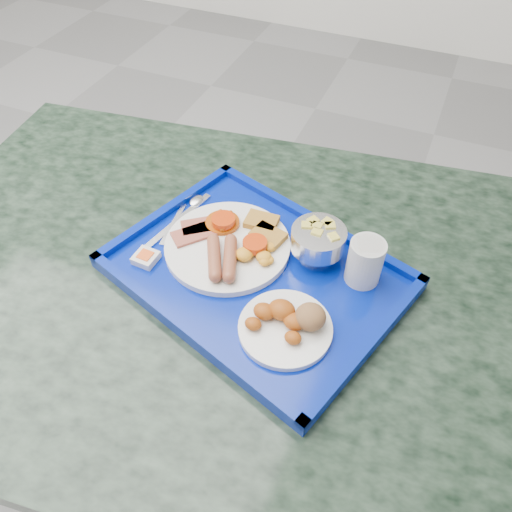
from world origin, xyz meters
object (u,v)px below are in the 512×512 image
Objects in this scene: table at (239,342)px; fruit_bowl at (318,239)px; tray at (256,273)px; juice_cup at (365,261)px; main_plate at (232,244)px; bread_plate at (289,323)px.

fruit_bowl reaches higher than table.
tray reaches higher than table.
table is 16.77× the size of juice_cup.
fruit_bowl is at bearing 16.01° from main_plate.
table is 0.23m from tray.
fruit_bowl reaches higher than main_plate.
tray is 0.19m from juice_cup.
juice_cup is at bearing 18.06° from tray.
table is 9.38× the size of bread_plate.
table is 14.58× the size of fruit_bowl.
main_plate is at bearing 141.64° from bread_plate.
main_plate is 0.16m from fruit_bowl.
main_plate is 2.74× the size of juice_cup.
fruit_bowl is (0.12, 0.09, 0.27)m from table.
tray is 0.07m from main_plate.
main_plate is (-0.03, 0.05, 0.24)m from table.
tray is 3.79× the size of bread_plate.
juice_cup is at bearing 61.63° from bread_plate.
bread_plate is at bearing -118.37° from juice_cup.
juice_cup is (0.24, 0.02, 0.03)m from main_plate.
fruit_bowl is (-0.01, 0.17, 0.03)m from bread_plate.
bread_plate is at bearing -31.16° from table.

